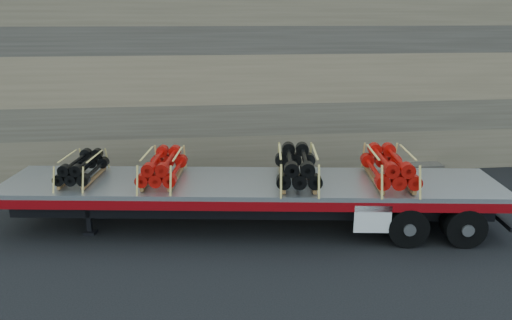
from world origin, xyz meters
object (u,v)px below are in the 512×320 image
at_px(trailer, 251,204).
at_px(bundle_front, 82,168).
at_px(bundle_midrear, 297,167).
at_px(bundle_rear, 389,168).
at_px(bundle_midfront, 163,167).

distance_m(trailer, bundle_front, 4.93).
distance_m(bundle_midrear, bundle_rear, 2.60).
xyz_separation_m(trailer, bundle_rear, (3.88, -0.55, 1.13)).
bearing_deg(bundle_front, trailer, 0.00).
xyz_separation_m(trailer, bundle_midfront, (-2.48, 0.35, 1.09)).
height_order(bundle_midfront, bundle_rear, bundle_rear).
distance_m(bundle_front, bundle_midfront, 2.32).
bearing_deg(bundle_midrear, bundle_midfront, 180.00).
xyz_separation_m(bundle_midrear, bundle_rear, (2.57, -0.36, -0.00)).
bearing_deg(trailer, bundle_front, -180.00).
bearing_deg(bundle_front, bundle_midfront, 0.00).
bearing_deg(bundle_midfront, trailer, 0.00).
height_order(bundle_front, bundle_midfront, bundle_midfront).
xyz_separation_m(bundle_front, bundle_rear, (8.65, -1.22, 0.08)).
height_order(bundle_midfront, bundle_midrear, bundle_midrear).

